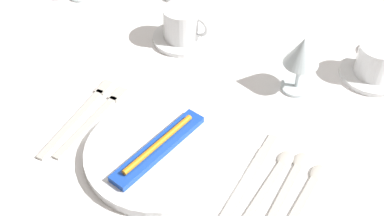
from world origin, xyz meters
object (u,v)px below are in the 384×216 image
Objects in this scene: spoon_dessert at (287,188)px; wine_glass_left at (302,54)px; spoon_soup at (269,184)px; fork_inner at (80,114)px; spoon_tea at (303,199)px; toothbrush_package at (159,147)px; coffee_cup_far at (183,23)px; dinner_knife at (246,183)px; dinner_plate at (159,153)px; fork_outer at (95,118)px; coffee_cup_left at (378,60)px.

wine_glass_left reaches higher than spoon_dessert.
fork_inner is at bearing -177.07° from spoon_soup.
spoon_dessert is at bearing 165.18° from spoon_tea.
toothbrush_package is at bearing -172.06° from spoon_tea.
coffee_cup_far is (-0.33, 0.28, 0.04)m from spoon_soup.
spoon_tea is at bearing 8.68° from dinner_knife.
dinner_plate reaches higher than spoon_dessert.
dinner_knife is at bearing 7.48° from dinner_plate.
coffee_cup_far is 0.29m from wine_glass_left.
dinner_plate reaches higher than spoon_soup.
fork_outer is (-0.16, 0.02, -0.01)m from dinner_plate.
coffee_cup_left reaches higher than fork_outer.
spoon_dessert reaches higher than fork_inner.
spoon_soup reaches higher than dinner_knife.
coffee_cup_left is at bearing 41.50° from wine_glass_left.
spoon_tea is 0.49m from coffee_cup_far.
dinner_plate is 0.19m from fork_inner.
coffee_cup_left is at bearing 82.55° from spoon_dessert.
spoon_soup and spoon_dessert have the same top height.
dinner_knife is at bearing 7.48° from toothbrush_package.
fork_inner is 0.42m from spoon_dessert.
coffee_cup_left is (0.46, 0.39, 0.04)m from fork_inner.
fork_outer is 0.95× the size of spoon_tea.
toothbrush_package is 0.35m from coffee_cup_far.
dinner_plate is at bearing 0.00° from toothbrush_package.
fork_inner is 0.35m from dinner_knife.
dinner_plate is 0.35m from coffee_cup_far.
spoon_tea is at bearing -66.57° from wine_glass_left.
spoon_dessert is at bearing 3.77° from fork_inner.
spoon_tea is at bearing -92.35° from coffee_cup_left.
fork_outer is 1.98× the size of coffee_cup_far.
spoon_dessert is at bearing 3.25° from fork_outer.
spoon_dessert is 2.25× the size of coffee_cup_left.
coffee_cup_left is at bearing 87.65° from spoon_tea.
coffee_cup_far is at bearing 142.53° from spoon_dessert.
fork_outer is 0.42m from wine_glass_left.
toothbrush_package is 0.49m from coffee_cup_left.
fork_outer is at bearing -176.75° from spoon_dessert.
spoon_soup is 2.23× the size of coffee_cup_left.
fork_outer is at bearing 171.86° from toothbrush_package.
wine_glass_left is (0.15, 0.29, 0.06)m from toothbrush_package.
wine_glass_left is (-0.11, 0.26, 0.08)m from spoon_tea.
wine_glass_left reaches higher than coffee_cup_left.
spoon_soup is 0.03m from spoon_dessert.
coffee_cup_left is (0.43, 0.38, 0.04)m from fork_outer.
spoon_soup is at bearing -78.98° from wine_glass_left.
dinner_plate is 2.57× the size of coffee_cup_left.
fork_outer is 0.32m from dinner_knife.
toothbrush_package is at bearing -8.14° from fork_outer.
spoon_soup is at bearing 10.62° from toothbrush_package.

